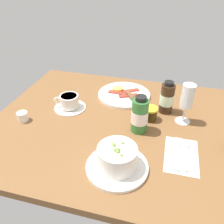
# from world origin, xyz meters

# --- Properties ---
(ground_plane) EXTENTS (1.10, 0.84, 0.03)m
(ground_plane) POSITION_xyz_m (0.00, 0.00, -0.01)
(ground_plane) COLOR brown
(porridge_bowl) EXTENTS (0.20, 0.20, 0.09)m
(porridge_bowl) POSITION_xyz_m (0.03, -0.25, 0.04)
(porridge_bowl) COLOR white
(porridge_bowl) RESTS_ON ground_plane
(cutlery_setting) EXTENTS (0.12, 0.18, 0.01)m
(cutlery_setting) POSITION_xyz_m (0.24, -0.13, 0.00)
(cutlery_setting) COLOR white
(cutlery_setting) RESTS_ON ground_plane
(coffee_cup) EXTENTS (0.14, 0.14, 0.06)m
(coffee_cup) POSITION_xyz_m (-0.26, 0.05, 0.03)
(coffee_cup) COLOR white
(coffee_cup) RESTS_ON ground_plane
(creamer_jug) EXTENTS (0.04, 0.05, 0.05)m
(creamer_jug) POSITION_xyz_m (-0.41, -0.09, 0.02)
(creamer_jug) COLOR white
(creamer_jug) RESTS_ON ground_plane
(wine_glass) EXTENTS (0.06, 0.06, 0.17)m
(wine_glass) POSITION_xyz_m (0.24, 0.08, 0.11)
(wine_glass) COLOR white
(wine_glass) RESTS_ON ground_plane
(jam_jar) EXTENTS (0.06, 0.06, 0.06)m
(jam_jar) POSITION_xyz_m (0.10, 0.05, 0.03)
(jam_jar) COLOR #3C2A0C
(jam_jar) RESTS_ON ground_plane
(sauce_bottle_brown) EXTENTS (0.06, 0.06, 0.15)m
(sauce_bottle_brown) POSITION_xyz_m (0.16, 0.13, 0.07)
(sauce_bottle_brown) COLOR #382314
(sauce_bottle_brown) RESTS_ON ground_plane
(sauce_bottle_green) EXTENTS (0.07, 0.07, 0.15)m
(sauce_bottle_green) POSITION_xyz_m (0.07, -0.03, 0.07)
(sauce_bottle_green) COLOR #337233
(sauce_bottle_green) RESTS_ON ground_plane
(breakfast_plate) EXTENTS (0.26, 0.26, 0.04)m
(breakfast_plate) POSITION_xyz_m (-0.05, 0.22, 0.01)
(breakfast_plate) COLOR white
(breakfast_plate) RESTS_ON ground_plane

